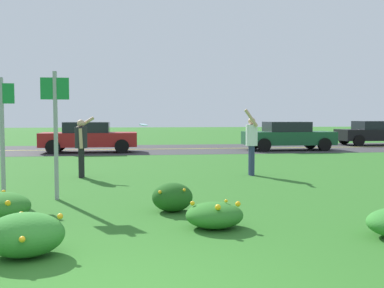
{
  "coord_description": "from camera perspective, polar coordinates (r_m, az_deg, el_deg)",
  "views": [
    {
      "loc": [
        0.25,
        -3.86,
        1.69
      ],
      "look_at": [
        2.02,
        8.57,
        0.93
      ],
      "focal_mm": 41.64,
      "sensor_mm": 36.0,
      "label": 1
    }
  ],
  "objects": [
    {
      "name": "car_red_center_left",
      "position": [
        21.86,
        -13.08,
        0.89
      ],
      "size": [
        4.5,
        2.0,
        1.45
      ],
      "color": "maroon",
      "rests_on": "ground"
    },
    {
      "name": "daylily_clump_mid_center",
      "position": [
        7.9,
        -23.35,
        -7.43
      ],
      "size": [
        0.95,
        1.0,
        0.48
      ],
      "color": "#2D7526",
      "rests_on": "ground"
    },
    {
      "name": "highway_strip",
      "position": [
        23.46,
        -8.68,
        -0.69
      ],
      "size": [
        120.0,
        7.29,
        0.01
      ],
      "primitive_type": "cube",
      "color": "#38383A",
      "rests_on": "ground"
    },
    {
      "name": "car_black_rightmost",
      "position": [
        29.07,
        22.4,
        1.34
      ],
      "size": [
        4.5,
        2.0,
        1.45
      ],
      "color": "black",
      "rests_on": "ground"
    },
    {
      "name": "person_catcher_white_shirt",
      "position": [
        13.0,
        7.63,
        0.45
      ],
      "size": [
        0.45,
        0.49,
        1.93
      ],
      "color": "silver",
      "rests_on": "ground"
    },
    {
      "name": "daylily_clump_front_left",
      "position": [
        5.86,
        -20.63,
        -10.8
      ],
      "size": [
        0.95,
        0.87,
        0.53
      ],
      "color": "#337F2D",
      "rests_on": "ground"
    },
    {
      "name": "ground_plane",
      "position": [
        13.74,
        -9.1,
        -3.64
      ],
      "size": [
        120.0,
        120.0,
        0.0
      ],
      "primitive_type": "plane",
      "color": "#2D6B23"
    },
    {
      "name": "sign_post_near_path",
      "position": [
        10.59,
        -23.17,
        2.42
      ],
      "size": [
        0.56,
        0.1,
        2.56
      ],
      "color": "#93969B",
      "rests_on": "ground"
    },
    {
      "name": "highway_center_stripe",
      "position": [
        23.46,
        -8.68,
        -0.68
      ],
      "size": [
        120.0,
        0.16,
        0.0
      ],
      "primitive_type": "cube",
      "color": "yellow",
      "rests_on": "ground"
    },
    {
      "name": "daylily_clump_mid_left",
      "position": [
        6.87,
        2.9,
        -9.09
      ],
      "size": [
        0.88,
        0.78,
        0.43
      ],
      "color": "#2D7526",
      "rests_on": "ground"
    },
    {
      "name": "car_dark_green_center_right",
      "position": [
        23.21,
        12.18,
        1.05
      ],
      "size": [
        4.5,
        2.0,
        1.45
      ],
      "color": "#194C2D",
      "rests_on": "ground"
    },
    {
      "name": "person_thrower_dark_shirt",
      "position": [
        12.79,
        -13.99,
        0.15
      ],
      "size": [
        0.53,
        0.49,
        1.71
      ],
      "color": "#232328",
      "rests_on": "ground"
    },
    {
      "name": "frisbee_pale_blue",
      "position": [
        12.34,
        -6.22,
        2.46
      ],
      "size": [
        0.24,
        0.24,
        0.09
      ],
      "color": "#ADD6E5"
    },
    {
      "name": "sign_post_by_roadside",
      "position": [
        9.46,
        -17.08,
        2.67
      ],
      "size": [
        0.56,
        0.1,
        2.62
      ],
      "color": "#93969B",
      "rests_on": "ground"
    },
    {
      "name": "daylily_clump_near_camera",
      "position": [
        8.03,
        -2.53,
        -6.81
      ],
      "size": [
        0.73,
        0.69,
        0.52
      ],
      "color": "#1E5619",
      "rests_on": "ground"
    }
  ]
}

